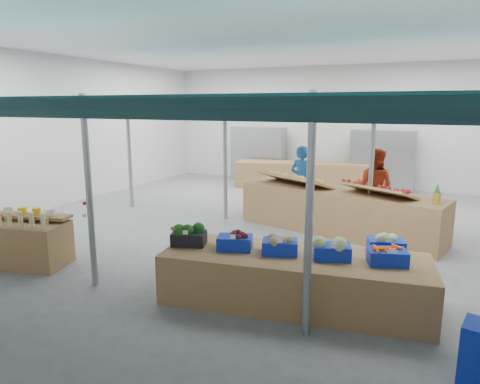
{
  "coord_description": "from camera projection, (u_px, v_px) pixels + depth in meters",
  "views": [
    {
      "loc": [
        3.9,
        -8.79,
        2.82
      ],
      "look_at": [
        0.42,
        -1.6,
        1.2
      ],
      "focal_mm": 32.0,
      "sensor_mm": 36.0,
      "label": 1
    }
  ],
  "objects": [
    {
      "name": "floor",
      "position": [
        253.0,
        229.0,
        9.98
      ],
      "size": [
        13.0,
        13.0,
        0.0
      ],
      "primitive_type": "plane",
      "color": "slate",
      "rests_on": "ground"
    },
    {
      "name": "hall",
      "position": [
        277.0,
        113.0,
        10.72
      ],
      "size": [
        13.0,
        13.0,
        13.0
      ],
      "color": "silver",
      "rests_on": "ground"
    },
    {
      "name": "pole_grid",
      "position": [
        253.0,
        162.0,
        7.75
      ],
      "size": [
        10.0,
        4.6,
        3.0
      ],
      "color": "gray",
      "rests_on": "floor"
    },
    {
      "name": "awnings",
      "position": [
        253.0,
        108.0,
        7.56
      ],
      "size": [
        9.5,
        7.08,
        0.3
      ],
      "color": "#0A2A2A",
      "rests_on": "pole_grid"
    },
    {
      "name": "back_shelving_left",
      "position": [
        258.0,
        155.0,
        16.14
      ],
      "size": [
        2.0,
        0.5,
        2.0
      ],
      "primitive_type": "cube",
      "color": "#B23F33",
      "rests_on": "floor"
    },
    {
      "name": "back_shelving_right",
      "position": [
        382.0,
        161.0,
        14.22
      ],
      "size": [
        2.0,
        0.5,
        2.0
      ],
      "primitive_type": "cube",
      "color": "#B23F33",
      "rests_on": "floor"
    },
    {
      "name": "bottle_shelf",
      "position": [
        20.0,
        241.0,
        7.7
      ],
      "size": [
        1.89,
        1.43,
        1.06
      ],
      "rotation": [
        0.0,
        0.0,
        0.26
      ],
      "color": "brown",
      "rests_on": "floor"
    },
    {
      "name": "veg_counter",
      "position": [
        294.0,
        279.0,
        6.17
      ],
      "size": [
        3.92,
        1.85,
        0.73
      ],
      "primitive_type": "cube",
      "rotation": [
        0.0,
        0.0,
        0.17
      ],
      "color": "brown",
      "rests_on": "floor"
    },
    {
      "name": "fruit_counter",
      "position": [
        338.0,
        211.0,
        9.59
      ],
      "size": [
        4.7,
        2.11,
        0.98
      ],
      "primitive_type": "cube",
      "rotation": [
        0.0,
        0.0,
        -0.23
      ],
      "color": "brown",
      "rests_on": "floor"
    },
    {
      "name": "far_counter",
      "position": [
        308.0,
        175.0,
        14.78
      ],
      "size": [
        5.06,
        2.19,
        0.89
      ],
      "primitive_type": "cube",
      "rotation": [
        0.0,
        0.0,
        0.25
      ],
      "color": "brown",
      "rests_on": "floor"
    },
    {
      "name": "vendor_left",
      "position": [
        302.0,
        181.0,
        10.99
      ],
      "size": [
        0.75,
        0.58,
        1.83
      ],
      "primitive_type": "imported",
      "rotation": [
        0.0,
        0.0,
        2.91
      ],
      "color": "#1A54AA",
      "rests_on": "floor"
    },
    {
      "name": "vendor_right",
      "position": [
        374.0,
        187.0,
        10.22
      ],
      "size": [
        1.02,
        0.88,
        1.83
      ],
      "primitive_type": "imported",
      "rotation": [
        0.0,
        0.0,
        2.91
      ],
      "color": "#A02C13",
      "rests_on": "floor"
    },
    {
      "name": "crate_broccoli",
      "position": [
        189.0,
        235.0,
        6.51
      ],
      "size": [
        0.59,
        0.49,
        0.35
      ],
      "rotation": [
        0.0,
        0.0,
        0.33
      ],
      "color": "black",
      "rests_on": "veg_counter"
    },
    {
      "name": "crate_beets",
      "position": [
        235.0,
        240.0,
        6.32
      ],
      "size": [
        0.59,
        0.49,
        0.29
      ],
      "rotation": [
        0.0,
        0.0,
        0.33
      ],
      "color": "#0F28AD",
      "rests_on": "veg_counter"
    },
    {
      "name": "crate_celeriac",
      "position": [
        280.0,
        244.0,
        6.13
      ],
      "size": [
        0.59,
        0.49,
        0.31
      ],
      "rotation": [
        0.0,
        0.0,
        0.33
      ],
      "color": "#0F28AD",
      "rests_on": "veg_counter"
    },
    {
      "name": "crate_cabbage",
      "position": [
        332.0,
        248.0,
        5.92
      ],
      "size": [
        0.59,
        0.49,
        0.35
      ],
      "rotation": [
        0.0,
        0.0,
        0.33
      ],
      "color": "#0F28AD",
      "rests_on": "veg_counter"
    },
    {
      "name": "crate_carrots",
      "position": [
        387.0,
        256.0,
        5.73
      ],
      "size": [
        0.59,
        0.49,
        0.29
      ],
      "rotation": [
        0.0,
        0.0,
        0.33
      ],
      "color": "#0F28AD",
      "rests_on": "veg_counter"
    },
    {
      "name": "sparrow",
      "position": [
        175.0,
        230.0,
        6.42
      ],
      "size": [
        0.12,
        0.09,
        0.11
      ],
      "rotation": [
        0.0,
        0.0,
        0.33
      ],
      "color": "brown",
      "rests_on": "crate_broccoli"
    },
    {
      "name": "pole_ribbon",
      "position": [
        86.0,
        204.0,
        7.69
      ],
      "size": [
        0.12,
        0.12,
        0.28
      ],
      "color": "#B4130C",
      "rests_on": "pole_grid"
    },
    {
      "name": "apple_heap_yellow",
      "position": [
        294.0,
        178.0,
        10.05
      ],
      "size": [
        2.01,
        1.47,
        0.27
      ],
      "rotation": [
        0.0,
        0.0,
        -0.46
      ],
      "color": "#997247",
      "rests_on": "fruit_counter"
    },
    {
      "name": "apple_heap_red",
      "position": [
        378.0,
        188.0,
        8.81
      ],
      "size": [
        1.65,
        1.29,
        0.27
      ],
      "rotation": [
        0.0,
        0.0,
        -0.46
      ],
      "color": "#997247",
      "rests_on": "fruit_counter"
    },
    {
      "name": "pineapple",
      "position": [
        437.0,
        195.0,
        8.1
      ],
      "size": [
        0.14,
        0.14,
        0.39
      ],
      "rotation": [
        0.0,
        0.0,
        -0.46
      ],
      "color": "#8C6019",
      "rests_on": "fruit_counter"
    },
    {
      "name": "crate_extra",
      "position": [
        386.0,
        243.0,
        6.16
      ],
      "size": [
        0.58,
        0.48,
        0.32
      ],
      "rotation": [
        0.0,
        0.0,
        0.3
      ],
      "color": "#0F28AD",
      "rests_on": "veg_counter"
    }
  ]
}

